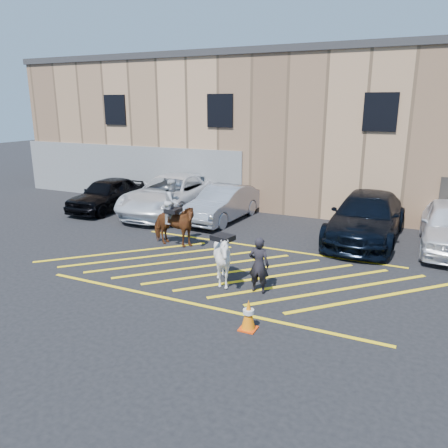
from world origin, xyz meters
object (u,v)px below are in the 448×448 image
at_px(car_white_pickup, 172,194).
at_px(handler, 259,265).
at_px(car_silver_sedan, 223,203).
at_px(traffic_cone, 248,315).
at_px(car_blue_suv, 367,217).
at_px(saddled_white, 223,259).
at_px(mounted_bay, 173,220).
at_px(car_black_suv, 107,194).

distance_m(car_white_pickup, handler, 9.46).
height_order(car_silver_sedan, traffic_cone, car_silver_sedan).
distance_m(car_blue_suv, saddled_white, 6.87).
distance_m(car_white_pickup, car_silver_sedan, 2.72).
height_order(handler, mounted_bay, mounted_bay).
xyz_separation_m(car_black_suv, car_white_pickup, (3.11, 0.77, 0.11)).
bearing_deg(traffic_cone, mounted_bay, 136.34).
distance_m(car_white_pickup, car_blue_suv, 8.73).
relative_size(car_blue_suv, traffic_cone, 8.05).
distance_m(car_blue_suv, mounted_bay, 7.14).
bearing_deg(mounted_bay, saddled_white, -38.46).
relative_size(car_blue_suv, mounted_bay, 2.43).
height_order(car_black_suv, traffic_cone, car_black_suv).
distance_m(car_white_pickup, mounted_bay, 4.93).
xyz_separation_m(handler, mounted_bay, (-4.14, 2.43, 0.20)).
xyz_separation_m(car_white_pickup, car_silver_sedan, (2.71, -0.20, -0.13)).
xyz_separation_m(car_blue_suv, handler, (-1.95, -6.17, -0.08)).
bearing_deg(car_blue_suv, handler, -105.98).
xyz_separation_m(car_white_pickup, car_blue_suv, (8.72, -0.43, -0.02)).
xyz_separation_m(car_white_pickup, saddled_white, (5.72, -6.61, -0.08)).
bearing_deg(saddled_white, car_silver_sedan, 115.17).
distance_m(car_silver_sedan, handler, 7.58).
distance_m(car_black_suv, saddled_white, 10.58).
bearing_deg(car_silver_sedan, handler, -53.19).
bearing_deg(handler, car_silver_sedan, -59.63).
height_order(car_blue_suv, traffic_cone, car_blue_suv).
xyz_separation_m(car_silver_sedan, handler, (4.07, -6.40, 0.03)).
bearing_deg(car_silver_sedan, mounted_bay, -86.58).
bearing_deg(car_black_suv, car_silver_sedan, 4.36).
relative_size(car_silver_sedan, car_blue_suv, 0.77).
bearing_deg(car_black_suv, handler, -31.76).
xyz_separation_m(handler, traffic_cone, (0.51, -2.01, -0.41)).
bearing_deg(car_white_pickup, car_silver_sedan, -6.44).
distance_m(car_silver_sedan, traffic_cone, 9.58).
height_order(car_white_pickup, car_silver_sedan, car_white_pickup).
xyz_separation_m(car_black_suv, car_blue_suv, (11.84, 0.34, 0.09)).
xyz_separation_m(saddled_white, traffic_cone, (1.57, -2.00, -0.43)).
bearing_deg(saddled_white, car_black_suv, 146.54).
xyz_separation_m(car_silver_sedan, saddled_white, (3.01, -6.41, 0.05)).
relative_size(saddled_white, traffic_cone, 2.29).
height_order(car_black_suv, handler, handler).
relative_size(car_black_suv, handler, 2.90).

